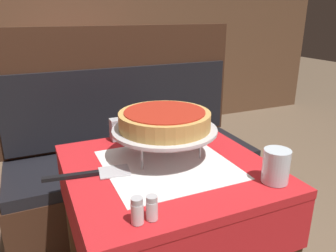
{
  "coord_description": "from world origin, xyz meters",
  "views": [
    {
      "loc": [
        -0.42,
        -0.95,
        1.23
      ],
      "look_at": [
        0.02,
        0.04,
        0.85
      ],
      "focal_mm": 35.0,
      "sensor_mm": 36.0,
      "label": 1
    }
  ],
  "objects": [
    {
      "name": "back_wall_panel",
      "position": [
        0.0,
        2.4,
        1.2
      ],
      "size": [
        6.0,
        0.04,
        2.4
      ],
      "primitive_type": "cube",
      "color": "brown",
      "rests_on": "ground_plane"
    },
    {
      "name": "pepper_shaker",
      "position": [
        -0.17,
        -0.28,
        0.76
      ],
      "size": [
        0.03,
        0.03,
        0.07
      ],
      "color": "silver",
      "rests_on": "dining_table_front"
    },
    {
      "name": "pizza_pan_stand",
      "position": [
        0.02,
        0.07,
        0.82
      ],
      "size": [
        0.38,
        0.38,
        0.11
      ],
      "color": "#ADADB2",
      "rests_on": "dining_table_front"
    },
    {
      "name": "water_glass_near",
      "position": [
        0.26,
        -0.25,
        0.78
      ],
      "size": [
        0.08,
        0.08,
        0.11
      ],
      "color": "silver",
      "rests_on": "dining_table_front"
    },
    {
      "name": "pizza_server",
      "position": [
        -0.26,
        0.03,
        0.73
      ],
      "size": [
        0.28,
        0.1,
        0.01
      ],
      "color": "#BCBCC1",
      "rests_on": "dining_table_front"
    },
    {
      "name": "condiment_caddy",
      "position": [
        -0.07,
        1.73,
        0.77
      ],
      "size": [
        0.14,
        0.14,
        0.16
      ],
      "color": "black",
      "rests_on": "dining_table_rear"
    },
    {
      "name": "napkin_holder",
      "position": [
        -0.07,
        0.3,
        0.77
      ],
      "size": [
        0.1,
        0.05,
        0.09
      ],
      "color": "#B2B2B7",
      "rests_on": "dining_table_front"
    },
    {
      "name": "dining_table_front",
      "position": [
        0.0,
        0.0,
        0.6
      ],
      "size": [
        0.69,
        0.69,
        0.72
      ],
      "color": "red",
      "rests_on": "ground_plane"
    },
    {
      "name": "deep_dish_pizza",
      "position": [
        0.02,
        0.07,
        0.87
      ],
      "size": [
        0.33,
        0.33,
        0.06
      ],
      "color": "tan",
      "rests_on": "pizza_pan_stand"
    },
    {
      "name": "dining_table_rear",
      "position": [
        0.02,
        1.8,
        0.64
      ],
      "size": [
        0.86,
        0.86,
        0.73
      ],
      "color": "red",
      "rests_on": "ground_plane"
    },
    {
      "name": "salt_shaker",
      "position": [
        -0.21,
        -0.28,
        0.76
      ],
      "size": [
        0.03,
        0.03,
        0.07
      ],
      "color": "silver",
      "rests_on": "dining_table_front"
    },
    {
      "name": "booth_bench",
      "position": [
        0.11,
        0.74,
        0.33
      ],
      "size": [
        1.42,
        0.52,
        1.16
      ],
      "color": "#3D2316",
      "rests_on": "ground_plane"
    }
  ]
}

